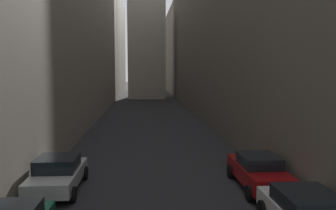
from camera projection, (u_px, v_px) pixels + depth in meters
ground_plane at (149, 116)px, 40.00m from camera, size 264.00×264.00×0.00m
building_block_left at (53, 23)px, 40.11m from camera, size 11.47×108.00×21.69m
building_block_right at (242, 33)px, 41.85m from camera, size 11.98×108.00×19.64m
parked_car_left_far at (58, 173)px, 14.84m from camera, size 2.07×4.23×1.48m
parked_car_right_far at (258, 171)px, 15.09m from camera, size 1.93×4.40×1.51m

